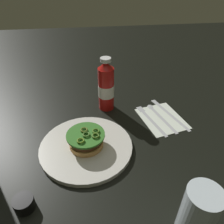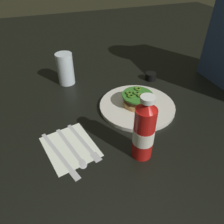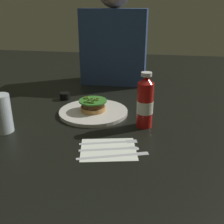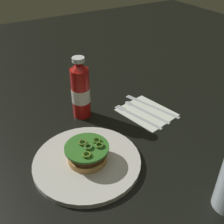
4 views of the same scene
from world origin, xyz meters
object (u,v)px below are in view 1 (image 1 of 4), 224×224
(spoon_utensil, at_px, (158,113))
(condiment_cup, at_px, (24,204))
(dinner_plate, at_px, (86,147))
(water_glass, at_px, (198,214))
(napkin, at_px, (162,118))
(fork_utensil, at_px, (149,117))
(burger_sandwich, at_px, (86,140))
(ketchup_bottle, at_px, (106,87))
(butter_knife, at_px, (167,111))

(spoon_utensil, bearing_deg, condiment_cup, 127.17)
(dinner_plate, height_order, water_glass, water_glass)
(condiment_cup, bearing_deg, napkin, -55.83)
(spoon_utensil, bearing_deg, napkin, -164.46)
(fork_utensil, bearing_deg, burger_sandwich, 118.39)
(ketchup_bottle, bearing_deg, spoon_utensil, -110.92)
(dinner_plate, bearing_deg, spoon_utensil, -62.19)
(condiment_cup, distance_m, fork_utensil, 0.49)
(fork_utensil, bearing_deg, ketchup_bottle, 58.47)
(water_glass, bearing_deg, burger_sandwich, 37.96)
(butter_knife, bearing_deg, dinner_plate, 115.66)
(burger_sandwich, height_order, water_glass, water_glass)
(burger_sandwich, bearing_deg, condiment_cup, 139.19)
(water_glass, distance_m, butter_knife, 0.45)
(napkin, bearing_deg, spoon_utensil, 15.54)
(napkin, relative_size, butter_knife, 0.81)
(ketchup_bottle, xyz_separation_m, fork_utensil, (-0.09, -0.15, -0.09))
(spoon_utensil, height_order, fork_utensil, same)
(napkin, bearing_deg, condiment_cup, 124.17)
(condiment_cup, bearing_deg, fork_utensil, -51.89)
(burger_sandwich, bearing_deg, dinner_plate, 58.50)
(fork_utensil, bearing_deg, spoon_utensil, -63.52)
(dinner_plate, height_order, fork_utensil, dinner_plate)
(condiment_cup, bearing_deg, water_glass, -105.36)
(condiment_cup, height_order, spoon_utensil, condiment_cup)
(condiment_cup, bearing_deg, ketchup_bottle, -31.11)
(burger_sandwich, height_order, spoon_utensil, burger_sandwich)
(butter_knife, bearing_deg, spoon_utensil, 99.26)
(water_glass, relative_size, condiment_cup, 2.83)
(water_glass, relative_size, butter_knife, 0.64)
(napkin, bearing_deg, ketchup_bottle, 62.88)
(condiment_cup, xyz_separation_m, spoon_utensil, (0.32, -0.43, -0.01))
(condiment_cup, height_order, butter_knife, condiment_cup)
(napkin, bearing_deg, dinner_plate, 112.39)
(ketchup_bottle, xyz_separation_m, butter_knife, (-0.07, -0.23, -0.09))
(burger_sandwich, xyz_separation_m, spoon_utensil, (0.15, -0.27, -0.03))
(ketchup_bottle, height_order, fork_utensil, ketchup_bottle)
(butter_knife, xyz_separation_m, spoon_utensil, (-0.01, 0.04, 0.00))
(ketchup_bottle, height_order, spoon_utensil, ketchup_bottle)
(dinner_plate, xyz_separation_m, ketchup_bottle, (0.22, -0.09, 0.09))
(water_glass, bearing_deg, spoon_utensil, -7.48)
(burger_sandwich, distance_m, condiment_cup, 0.24)
(ketchup_bottle, distance_m, butter_knife, 0.25)
(condiment_cup, bearing_deg, spoon_utensil, -52.83)
(water_glass, distance_m, spoon_utensil, 0.43)
(water_glass, distance_m, fork_utensil, 0.41)
(ketchup_bottle, relative_size, water_glass, 1.50)
(ketchup_bottle, distance_m, water_glass, 0.52)
(butter_knife, bearing_deg, fork_utensil, 108.11)
(water_glass, bearing_deg, napkin, -9.13)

